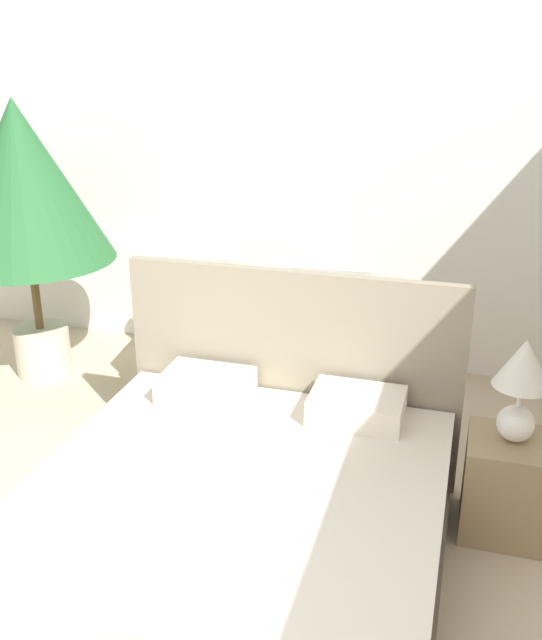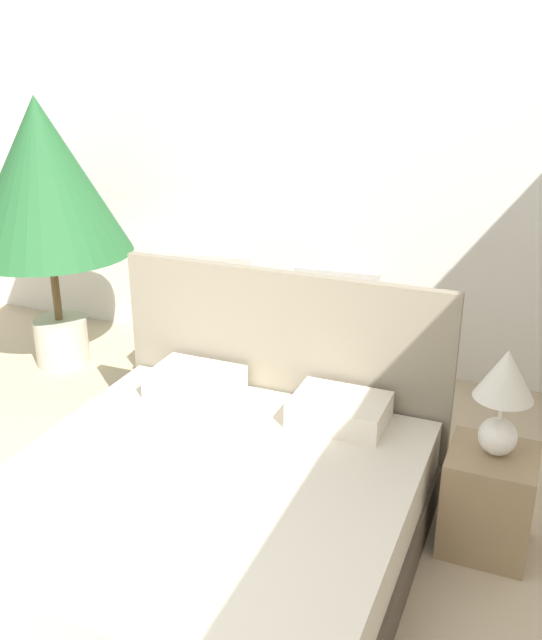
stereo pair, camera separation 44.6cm
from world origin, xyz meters
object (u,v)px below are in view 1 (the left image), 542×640
(bed, at_px, (242,513))
(armchair_near_window_left, at_px, (191,344))
(potted_palm, at_px, (22,188))
(armchair_near_window_right, at_px, (320,359))
(nightstand, at_px, (506,486))
(table_lamp, at_px, (522,379))

(bed, distance_m, armchair_near_window_left, 2.04)
(bed, distance_m, potted_palm, 2.89)
(bed, relative_size, potted_palm, 0.97)
(armchair_near_window_left, bearing_deg, potted_palm, -177.62)
(armchair_near_window_right, xyz_separation_m, nightstand, (1.22, -1.17, -0.04))
(armchair_near_window_left, relative_size, nightstand, 1.69)
(armchair_near_window_right, height_order, potted_palm, potted_palm)
(armchair_near_window_left, xyz_separation_m, potted_palm, (-1.14, -0.18, 1.12))
(bed, height_order, nightstand, bed)
(armchair_near_window_right, distance_m, table_lamp, 1.78)
(armchair_near_window_left, height_order, table_lamp, table_lamp)
(bed, xyz_separation_m, table_lamp, (1.21, 0.63, 0.57))
(bed, height_order, armchair_near_window_right, bed)
(nightstand, height_order, table_lamp, table_lamp)
(armchair_near_window_left, distance_m, nightstand, 2.48)
(table_lamp, bearing_deg, bed, -152.41)
(potted_palm, height_order, nightstand, potted_palm)
(bed, bearing_deg, nightstand, 27.26)
(nightstand, bearing_deg, bed, -152.74)
(nightstand, bearing_deg, potted_palm, 163.58)
(armchair_near_window_right, distance_m, nightstand, 1.69)
(bed, xyz_separation_m, armchair_near_window_right, (-0.02, 1.79, 0.01))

